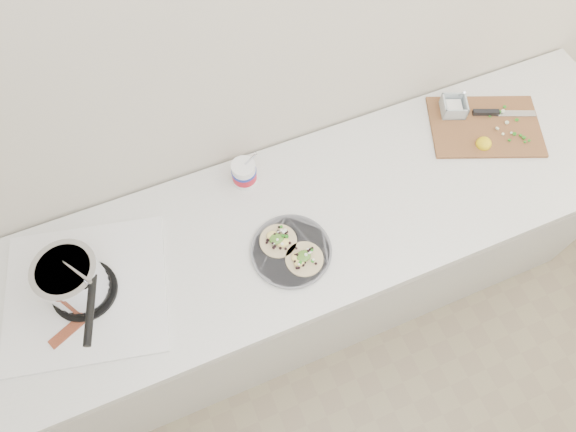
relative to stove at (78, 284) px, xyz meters
name	(u,v)px	position (x,y,z in m)	size (l,w,h in m)	color
counter	(321,257)	(0.85, -0.01, -0.53)	(2.44, 0.66, 0.90)	beige
stove	(78,284)	(0.00, 0.00, 0.00)	(0.59, 0.57, 0.24)	silver
taco_plate	(291,250)	(0.66, -0.12, -0.06)	(0.27, 0.27, 0.04)	slate
tub	(245,171)	(0.62, 0.20, -0.02)	(0.09, 0.09, 0.20)	white
cutboard	(484,123)	(1.54, 0.09, -0.06)	(0.49, 0.42, 0.07)	brown
bacon_plate	(73,329)	(-0.06, -0.10, -0.07)	(0.24, 0.24, 0.02)	#D3B88E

